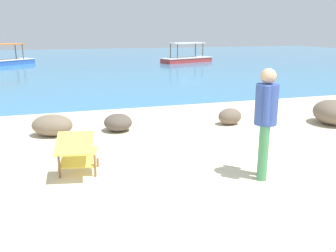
{
  "coord_description": "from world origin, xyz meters",
  "views": [
    {
      "loc": [
        -1.9,
        -2.86,
        2.18
      ],
      "look_at": [
        -0.06,
        3.0,
        0.55
      ],
      "focal_mm": 39.1,
      "sensor_mm": 36.0,
      "label": 1
    }
  ],
  "objects": [
    {
      "name": "sand_beach",
      "position": [
        0.0,
        0.0,
        0.02
      ],
      "size": [
        18.0,
        14.0,
        0.04
      ],
      "primitive_type": "cube",
      "color": "beige",
      "rests_on": "ground"
    },
    {
      "name": "shore_rock_small",
      "position": [
        -2.0,
        4.82,
        0.26
      ],
      "size": [
        1.01,
        0.88,
        0.44
      ],
      "primitive_type": "ellipsoid",
      "rotation": [
        0.0,
        0.0,
        2.77
      ],
      "color": "#756651",
      "rests_on": "sand_beach"
    },
    {
      "name": "boat_blue",
      "position": [
        -4.74,
        22.07,
        0.29
      ],
      "size": [
        3.61,
        3.17,
        1.29
      ],
      "rotation": [
        0.0,
        0.0,
        3.8
      ],
      "color": "#3866B7",
      "rests_on": "water_surface"
    },
    {
      "name": "shore_rock_medium",
      "position": [
        1.92,
        4.55,
        0.23
      ],
      "size": [
        0.59,
        0.46,
        0.38
      ],
      "primitive_type": "ellipsoid",
      "rotation": [
        0.0,
        0.0,
        0.07
      ],
      "color": "#6B5B4C",
      "rests_on": "sand_beach"
    },
    {
      "name": "person_standing",
      "position": [
        0.95,
        1.56,
        0.99
      ],
      "size": [
        0.32,
        0.45,
        1.62
      ],
      "rotation": [
        0.0,
        0.0,
        2.6
      ],
      "color": "#428956",
      "rests_on": "sand_beach"
    },
    {
      "name": "shore_rock_large",
      "position": [
        4.21,
        3.89,
        0.32
      ],
      "size": [
        1.12,
        1.25,
        0.56
      ],
      "primitive_type": "ellipsoid",
      "rotation": [
        0.0,
        0.0,
        1.25
      ],
      "color": "#6B5B4C",
      "rests_on": "sand_beach"
    },
    {
      "name": "shore_rock_flat",
      "position": [
        -0.64,
        4.77,
        0.23
      ],
      "size": [
        0.71,
        0.72,
        0.37
      ],
      "primitive_type": "ellipsoid",
      "rotation": [
        0.0,
        0.0,
        1.76
      ],
      "color": "brown",
      "rests_on": "sand_beach"
    },
    {
      "name": "deck_chair_far",
      "position": [
        -1.66,
        2.44,
        0.42
      ],
      "size": [
        0.68,
        0.86,
        0.68
      ],
      "rotation": [
        0.0,
        0.0,
        1.37
      ],
      "color": "brown",
      "rests_on": "sand_beach"
    },
    {
      "name": "boat_red",
      "position": [
        6.75,
        20.55,
        0.29
      ],
      "size": [
        3.85,
        2.27,
        1.29
      ],
      "rotation": [
        0.0,
        0.0,
        3.47
      ],
      "color": "#C63833",
      "rests_on": "water_surface"
    },
    {
      "name": "water_surface",
      "position": [
        0.0,
        22.0,
        0.0
      ],
      "size": [
        60.0,
        36.0,
        0.03
      ],
      "primitive_type": "cube",
      "color": "teal",
      "rests_on": "ground"
    }
  ]
}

